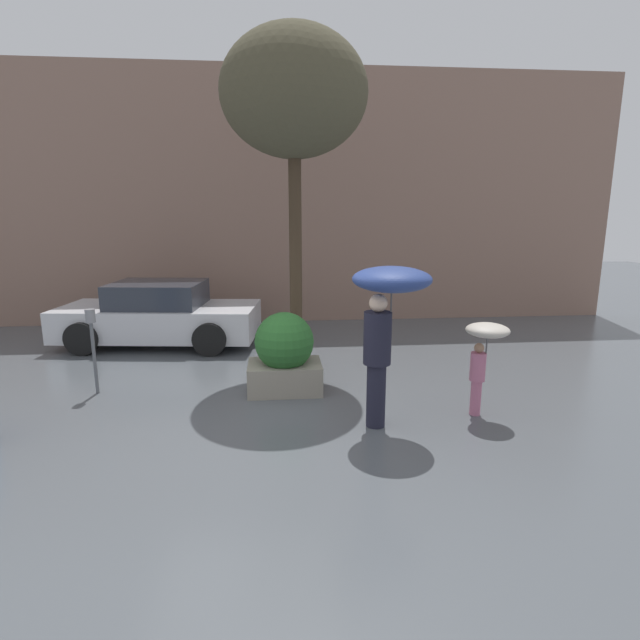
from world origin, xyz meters
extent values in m
plane|color=#51565B|center=(0.00, 0.00, 0.00)|extent=(40.00, 40.00, 0.00)
cube|color=#8C6B5B|center=(0.00, 6.50, 3.00)|extent=(18.00, 0.30, 6.00)
cube|color=gray|center=(0.59, 1.35, 0.22)|extent=(1.11, 0.76, 0.45)
sphere|color=#286028|center=(0.59, 1.35, 0.78)|extent=(0.90, 0.90, 0.90)
cylinder|color=#1E1E2D|center=(1.72, -0.04, 0.42)|extent=(0.24, 0.24, 0.83)
cylinder|color=#1E1E2D|center=(1.72, -0.04, 1.17)|extent=(0.35, 0.35, 0.66)
sphere|color=beige|center=(1.72, -0.04, 1.61)|extent=(0.23, 0.23, 0.23)
cylinder|color=#4C4C51|center=(1.87, -0.06, 1.55)|extent=(0.02, 0.02, 0.70)
ellipsoid|color=navy|center=(1.87, -0.06, 1.90)|extent=(0.97, 0.97, 0.31)
cylinder|color=#B76684|center=(3.14, 0.19, 0.24)|extent=(0.14, 0.14, 0.49)
cylinder|color=#B76684|center=(3.14, 0.19, 0.68)|extent=(0.20, 0.20, 0.39)
sphere|color=#997056|center=(3.14, 0.19, 0.94)|extent=(0.13, 0.13, 0.13)
cylinder|color=#4C4C51|center=(3.22, 0.17, 0.94)|extent=(0.02, 0.02, 0.49)
ellipsoid|color=beige|center=(3.22, 0.17, 1.18)|extent=(0.56, 0.56, 0.18)
cube|color=silver|center=(-1.92, 4.38, 0.49)|extent=(4.14, 2.12, 0.63)
cube|color=#2D333D|center=(-1.92, 4.38, 1.05)|extent=(1.94, 1.62, 0.49)
cylinder|color=black|center=(-3.24, 3.68, 0.32)|extent=(0.66, 0.29, 0.64)
cylinder|color=black|center=(-3.05, 5.36, 0.32)|extent=(0.66, 0.29, 0.64)
cylinder|color=black|center=(-0.80, 3.41, 0.32)|extent=(0.66, 0.29, 0.64)
cylinder|color=black|center=(-0.61, 5.08, 0.32)|extent=(0.66, 0.29, 0.64)
cylinder|color=#423323|center=(0.82, 2.57, 1.95)|extent=(0.21, 0.21, 3.89)
ellipsoid|color=#4C4733|center=(0.82, 2.57, 4.54)|extent=(2.37, 2.37, 2.01)
cylinder|color=#595B60|center=(-2.26, 1.51, 0.55)|extent=(0.05, 0.05, 1.10)
cylinder|color=gray|center=(-2.26, 1.51, 1.20)|extent=(0.14, 0.14, 0.20)
camera|label=1|loc=(0.45, -5.95, 2.70)|focal=28.00mm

